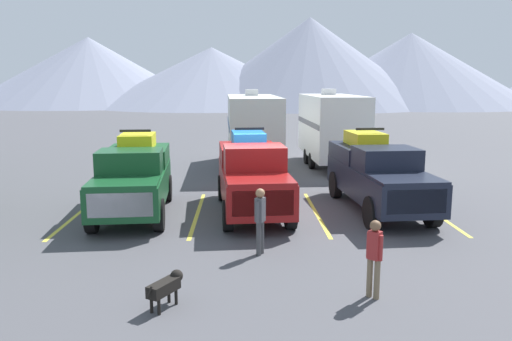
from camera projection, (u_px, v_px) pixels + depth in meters
ground_plane at (257, 214)px, 16.00m from camera, size 240.00×240.00×0.00m
pickup_truck_a at (134, 176)px, 15.96m from camera, size 2.44×5.45×2.58m
pickup_truck_b at (252, 174)px, 16.18m from camera, size 2.39×5.64×2.62m
pickup_truck_c at (377, 173)px, 16.51m from camera, size 2.43×5.97×2.57m
lot_stripe_a at (77, 215)px, 15.96m from camera, size 0.12×5.50×0.01m
lot_stripe_b at (197, 214)px, 16.07m from camera, size 0.12×5.50×0.01m
lot_stripe_c at (316, 213)px, 16.18m from camera, size 0.12×5.50×0.01m
lot_stripe_d at (433, 212)px, 16.29m from camera, size 0.12×5.50×0.01m
camper_trailer_a at (253, 127)px, 24.38m from camera, size 2.57×8.22×3.71m
camper_trailer_b at (332, 126)px, 24.74m from camera, size 2.58×7.45×3.74m
person_a at (260, 217)px, 12.17m from camera, size 0.28×0.33×1.63m
person_b at (374, 254)px, 9.72m from camera, size 0.29×0.29×1.55m
dog at (167, 286)px, 9.41m from camera, size 0.61×0.87×0.62m
mountain_ridge at (281, 69)px, 84.12m from camera, size 140.51×47.81×14.09m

